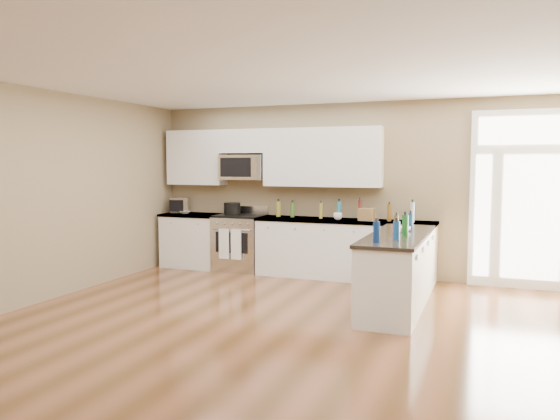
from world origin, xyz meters
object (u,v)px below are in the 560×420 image
Objects in this scene: peninsula_cabinet at (398,273)px; toaster_oven at (180,205)px; kitchen_range at (240,242)px; stockpot at (232,208)px.

toaster_oven is at bearing 159.53° from peninsula_cabinet.
kitchen_range is 1.36m from toaster_oven.
toaster_oven is (-4.12, 1.54, 0.64)m from peninsula_cabinet.
kitchen_range is (-2.90, 1.45, 0.04)m from peninsula_cabinet.
kitchen_range is at bearing 153.45° from peninsula_cabinet.
toaster_oven is (-1.22, 0.09, 0.60)m from kitchen_range.
toaster_oven is at bearing 175.90° from stockpot.
kitchen_range is 3.80× the size of stockpot.
stockpot reaches higher than kitchen_range.
toaster_oven reaches higher than peninsula_cabinet.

